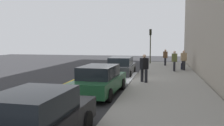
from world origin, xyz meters
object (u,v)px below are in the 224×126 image
pedestrian_brown_coat (165,57)px  pedestrian_tan_coat (184,60)px  pedestrian_black_coat (144,67)px  traffic_light_pole (150,40)px  pedestrian_olive_coat (174,60)px  parked_car_black (37,120)px  parked_car_green (100,80)px  rolling_suitcase (182,66)px  parked_car_charcoal (121,67)px

pedestrian_brown_coat → pedestrian_tan_coat: size_ratio=0.96×
pedestrian_brown_coat → pedestrian_black_coat: 11.25m
pedestrian_black_coat → traffic_light_pole: size_ratio=0.44×
pedestrian_olive_coat → parked_car_black: bearing=165.8°
parked_car_green → rolling_suitcase: 12.15m
parked_car_charcoal → pedestrian_olive_coat: 5.22m
pedestrian_tan_coat → pedestrian_black_coat: size_ratio=1.00×
traffic_light_pole → pedestrian_olive_coat: bearing=-160.5°
parked_car_black → parked_car_green: size_ratio=0.90×
pedestrian_tan_coat → rolling_suitcase: (0.55, 0.08, -0.65)m
pedestrian_olive_coat → pedestrian_brown_coat: size_ratio=1.03×
rolling_suitcase → parked_car_black: bearing=164.6°
pedestrian_olive_coat → parked_car_green: bearing=157.2°
parked_car_green → rolling_suitcase: size_ratio=5.14×
parked_car_charcoal → pedestrian_tan_coat: 6.41m
parked_car_charcoal → traffic_light_pole: size_ratio=1.17×
pedestrian_olive_coat → pedestrian_tan_coat: bearing=-44.1°
parked_car_black → pedestrian_tan_coat: 17.64m
parked_car_green → parked_car_charcoal: 6.55m
pedestrian_black_coat → rolling_suitcase: size_ratio=1.87×
parked_car_black → rolling_suitcase: 18.14m
parked_car_black → rolling_suitcase: size_ratio=4.61×
pedestrian_brown_coat → pedestrian_tan_coat: bearing=-158.6°
pedestrian_brown_coat → rolling_suitcase: (-3.45, -1.49, -0.61)m
parked_car_charcoal → pedestrian_tan_coat: (4.04, -4.97, 0.33)m
pedestrian_brown_coat → pedestrian_tan_coat: pedestrian_tan_coat is taller
parked_car_charcoal → parked_car_green: bearing=-179.7°
pedestrian_olive_coat → pedestrian_tan_coat: (0.87, -0.84, 0.01)m
rolling_suitcase → pedestrian_brown_coat: bearing=23.4°
traffic_light_pole → pedestrian_tan_coat: bearing=-151.3°
parked_car_green → pedestrian_tan_coat: (10.59, -4.93, 0.33)m
parked_car_black → rolling_suitcase: (17.48, -4.83, -0.32)m
pedestrian_tan_coat → rolling_suitcase: size_ratio=1.88×
parked_car_green → pedestrian_olive_coat: 10.55m
rolling_suitcase → parked_car_charcoal: bearing=133.1°
parked_car_black → traffic_light_pole: 23.08m
parked_car_charcoal → pedestrian_black_coat: (-3.13, -2.01, 0.33)m
parked_car_black → parked_car_green: same height
pedestrian_brown_coat → pedestrian_black_coat: pedestrian_black_coat is taller
pedestrian_tan_coat → traffic_light_pole: bearing=28.7°
pedestrian_olive_coat → pedestrian_brown_coat: (4.86, 0.73, -0.02)m
pedestrian_olive_coat → pedestrian_black_coat: size_ratio=0.99×
parked_car_green → traffic_light_pole: (16.58, -1.66, 2.09)m
parked_car_green → pedestrian_tan_coat: 11.69m
parked_car_green → pedestrian_tan_coat: bearing=-25.0°
pedestrian_brown_coat → traffic_light_pole: traffic_light_pole is taller
parked_car_black → pedestrian_brown_coat: pedestrian_brown_coat is taller
parked_car_charcoal → rolling_suitcase: (4.58, -4.89, -0.32)m
parked_car_black → traffic_light_pole: traffic_light_pole is taller
pedestrian_brown_coat → traffic_light_pole: 3.18m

